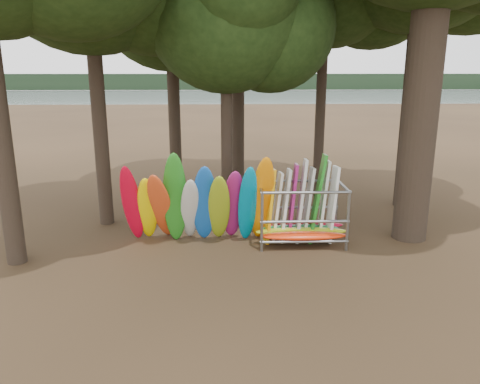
{
  "coord_description": "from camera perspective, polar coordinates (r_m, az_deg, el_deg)",
  "views": [
    {
      "loc": [
        -1.25,
        -13.82,
        5.48
      ],
      "look_at": [
        -0.72,
        1.5,
        1.4
      ],
      "focal_mm": 35.0,
      "sensor_mm": 36.0,
      "label": 1
    }
  ],
  "objects": [
    {
      "name": "lake",
      "position": [
        74.04,
        -1.04,
        10.66
      ],
      "size": [
        160.0,
        160.0,
        0.0
      ],
      "primitive_type": "plane",
      "color": "gray",
      "rests_on": "ground"
    },
    {
      "name": "ground",
      "position": [
        14.92,
        2.97,
        -6.67
      ],
      "size": [
        120.0,
        120.0,
        0.0
      ],
      "primitive_type": "plane",
      "color": "#47331E",
      "rests_on": "ground"
    },
    {
      "name": "storage_rack",
      "position": [
        15.11,
        7.44,
        -2.8
      ],
      "size": [
        3.0,
        1.57,
        2.89
      ],
      "color": "slate",
      "rests_on": "ground"
    },
    {
      "name": "far_shore",
      "position": [
        123.88,
        -1.45,
        13.29
      ],
      "size": [
        160.0,
        4.0,
        4.0
      ],
      "primitive_type": "cube",
      "color": "black",
      "rests_on": "ground"
    },
    {
      "name": "kayak_row",
      "position": [
        14.83,
        -5.11,
        -1.54
      ],
      "size": [
        4.92,
        1.98,
        3.19
      ],
      "color": "red",
      "rests_on": "ground"
    },
    {
      "name": "oak_5",
      "position": [
        16.76,
        -1.77,
        21.29
      ],
      "size": [
        6.38,
        6.38,
        10.14
      ],
      "color": "black",
      "rests_on": "ground"
    }
  ]
}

